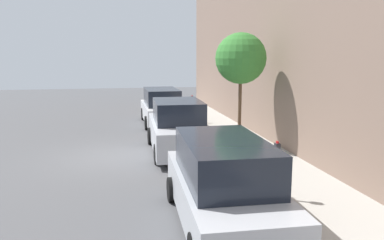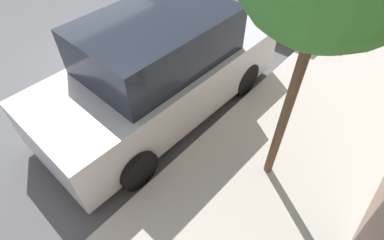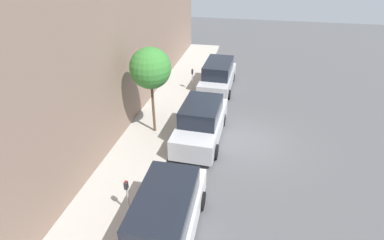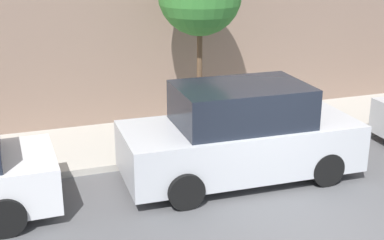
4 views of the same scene
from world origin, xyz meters
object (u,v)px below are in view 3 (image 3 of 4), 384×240
Objects in this scene: parked_minivan_nearest at (218,76)px; parked_minivan_third at (165,218)px; parked_suv_second at (201,122)px; street_tree at (150,68)px; parking_meter_near at (192,77)px; parking_meter_far at (127,193)px.

parked_minivan_nearest and parked_minivan_third have the same top height.
street_tree reaches higher than parked_suv_second.
parked_minivan_nearest is 7.28m from street_tree.
parked_suv_second is at bearing 90.06° from parked_minivan_nearest.
parking_meter_near is 0.33× the size of street_tree.
parking_meter_far is 0.33× the size of street_tree.
parked_minivan_nearest is 1.02× the size of parked_suv_second.
parked_minivan_third is 3.42× the size of parking_meter_far.
parked_minivan_third reaches higher than parking_meter_far.
parked_minivan_third is 3.41× the size of parking_meter_near.
parked_minivan_third is (0.05, 6.13, -0.01)m from parked_suv_second.
parked_minivan_third is (0.04, 12.49, -0.00)m from parked_minivan_nearest.
parking_meter_far is (0.00, 10.97, -0.00)m from parking_meter_near.
parked_minivan_nearest is 6.37m from parked_suv_second.
parked_suv_second is at bearing -90.44° from parked_minivan_third.
parked_suv_second is 1.11× the size of street_tree.
parked_minivan_third is at bearing 156.78° from parking_meter_far.
parking_meter_far is 6.07m from street_tree.
parking_meter_far is at bearing 90.00° from parking_meter_near.
parking_meter_near is at bearing 28.57° from parked_minivan_nearest.
parked_suv_second is 3.36× the size of parking_meter_near.
parking_meter_near is 6.09m from street_tree.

